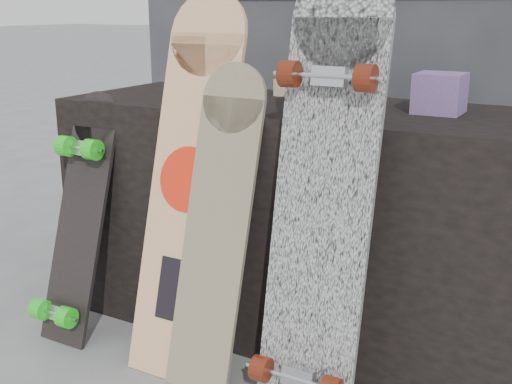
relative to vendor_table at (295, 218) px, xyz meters
The scene contains 9 objects.
vendor_table is the anchor object (origin of this frame).
booth 1.10m from the vendor_table, 90.00° to the left, with size 2.40×0.22×2.20m.
merch_box_purple 0.57m from the vendor_table, behind, with size 0.18×0.12×0.10m, color #50346A.
merch_box_small 0.65m from the vendor_table, ahead, with size 0.14×0.14×0.12m, color #50346A.
merch_box_flat 0.47m from the vendor_table, 105.25° to the left, with size 0.22×0.10×0.06m, color #D1B78C.
longboard_geisha 0.46m from the vendor_table, 118.62° to the right, with size 0.27×0.35×1.17m.
longboard_celtic 0.41m from the vendor_table, 99.35° to the right, with size 0.21×0.29×0.96m.
longboard_cascadia 0.56m from the vendor_table, 56.29° to the right, with size 0.28×0.31×1.22m.
skateboard_dark 0.75m from the vendor_table, 147.12° to the right, with size 0.19×0.34×0.84m.
Camera 1 is at (0.92, -1.42, 1.11)m, focal length 45.00 mm.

